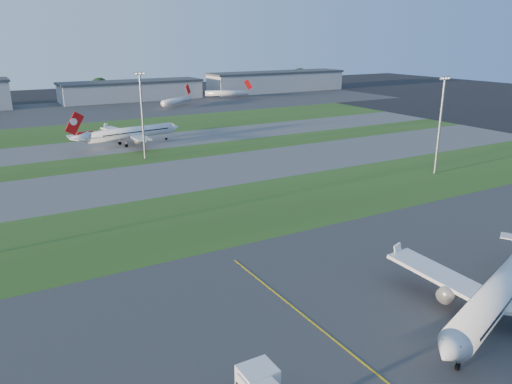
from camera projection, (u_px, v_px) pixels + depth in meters
ground at (319, 370)px, 55.65m from camera, size 700.00×700.00×0.00m
apron_near at (319, 370)px, 55.65m from camera, size 300.00×70.00×0.01m
grass_strip_a at (161, 225)px, 98.66m from camera, size 300.00×34.00×0.01m
taxiway_a at (116, 184)px, 125.95m from camera, size 300.00×32.00×0.01m
grass_strip_b at (94, 163)px, 146.63m from camera, size 300.00×18.00×0.01m
taxiway_b at (78, 149)px, 164.83m from camera, size 300.00×26.00×0.01m
grass_strip_c at (61, 133)px, 192.13m from camera, size 300.00×40.00×0.01m
apron_far at (39, 113)px, 241.75m from camera, size 400.00×80.00×0.01m
yellow_line at (354, 356)px, 58.03m from camera, size 0.25×60.00×0.02m
airliner_parked at (499, 292)px, 64.15m from camera, size 36.27×30.63×11.75m
airliner_taxiing at (131, 133)px, 170.40m from camera, size 37.37×31.47×11.72m
mini_jet_near at (177, 101)px, 264.01m from camera, size 23.46×19.17×9.48m
mini_jet_far at (227, 93)px, 299.84m from camera, size 27.56×11.60×9.48m
light_mast_centre at (142, 110)px, 147.72m from camera, size 3.20×0.70×25.80m
light_mast_east at (440, 119)px, 131.43m from camera, size 3.20×0.70×25.80m
hangar_east at (132, 90)px, 291.11m from camera, size 81.60×23.00×11.20m
hangar_far_east at (277, 81)px, 338.48m from camera, size 96.90×23.00×13.20m
tree_mid_east at (100, 88)px, 295.19m from camera, size 11.55×11.55×12.60m
tree_east at (216, 83)px, 329.48m from camera, size 10.45×10.45×11.40m
tree_far_east at (300, 77)px, 365.77m from camera, size 12.65×12.65×13.80m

